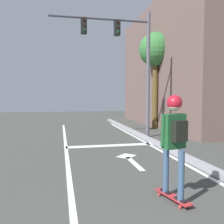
{
  "coord_description": "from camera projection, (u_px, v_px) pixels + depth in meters",
  "views": [
    {
      "loc": [
        -0.37,
        0.16,
        1.86
      ],
      "look_at": [
        1.08,
        6.96,
        1.41
      ],
      "focal_mm": 38.75,
      "sensor_mm": 36.0,
      "label": 1
    }
  ],
  "objects": [
    {
      "name": "lane_line_center",
      "position": [
        69.0,
        173.0,
        5.85
      ],
      "size": [
        0.12,
        20.0,
        0.01
      ],
      "primitive_type": "cube",
      "color": "white",
      "rests_on": "ground"
    },
    {
      "name": "traffic_signal_mast",
      "position": [
        125.0,
        50.0,
        10.55
      ],
      "size": [
        4.38,
        0.34,
        5.59
      ],
      "color": "#56555F",
      "rests_on": "ground"
    },
    {
      "name": "lane_arrow_stem",
      "position": [
        135.0,
        163.0,
        6.71
      ],
      "size": [
        0.16,
        1.4,
        0.01
      ],
      "primitive_type": "cube",
      "color": "white",
      "rests_on": "ground"
    },
    {
      "name": "lane_arrow_head",
      "position": [
        126.0,
        156.0,
        7.54
      ],
      "size": [
        0.71,
        0.71,
        0.01
      ],
      "primitive_type": "cube",
      "rotation": [
        0.0,
        0.0,
        0.79
      ],
      "color": "white",
      "rests_on": "ground"
    },
    {
      "name": "lane_line_curbside",
      "position": [
        188.0,
        165.0,
        6.51
      ],
      "size": [
        0.12,
        20.0,
        0.01
      ],
      "primitive_type": "cube",
      "color": "white",
      "rests_on": "ground"
    },
    {
      "name": "curb_strip",
      "position": [
        196.0,
        162.0,
        6.56
      ],
      "size": [
        0.24,
        24.0,
        0.14
      ],
      "primitive_type": "cube",
      "color": "#97969D",
      "rests_on": "ground"
    },
    {
      "name": "roadside_tree",
      "position": [
        156.0,
        52.0,
        13.71
      ],
      "size": [
        1.89,
        1.89,
        5.47
      ],
      "color": "brown",
      "rests_on": "ground"
    },
    {
      "name": "skater",
      "position": [
        174.0,
        132.0,
        4.21
      ],
      "size": [
        0.48,
        0.65,
        1.8
      ],
      "color": "#395575",
      "rests_on": "skateboard"
    },
    {
      "name": "stop_bar",
      "position": [
        110.0,
        145.0,
        9.14
      ],
      "size": [
        3.31,
        0.4,
        0.01
      ],
      "primitive_type": "cube",
      "color": "white",
      "rests_on": "ground"
    },
    {
      "name": "skateboard",
      "position": [
        173.0,
        197.0,
        4.3
      ],
      "size": [
        0.38,
        0.86,
        0.09
      ],
      "color": "#AF2B2F",
      "rests_on": "ground"
    }
  ]
}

